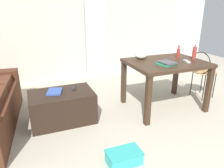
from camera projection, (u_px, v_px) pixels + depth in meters
name	position (u px, v px, depth m)	size (l,w,h in m)	color
ground_plane	(141.00, 119.00, 3.14)	(8.58, 8.58, 0.00)	#B2A893
wall_back	(94.00, 22.00, 4.61)	(5.90, 0.10, 2.45)	silver
curtains	(96.00, 30.00, 4.60)	(4.03, 0.03, 2.10)	beige
coffee_table	(62.00, 107.00, 3.02)	(0.87, 0.56, 0.43)	black
craft_table	(166.00, 68.00, 3.28)	(1.15, 0.88, 0.76)	#382619
wire_chair	(203.00, 69.00, 3.68)	(0.38, 0.40, 0.84)	#B7844C
bottle_near	(178.00, 53.00, 3.43)	(0.06, 0.06, 0.20)	#99332D
bottle_far	(194.00, 53.00, 3.33)	(0.06, 0.06, 0.23)	#99332D
bowl	(141.00, 55.00, 3.38)	(0.18, 0.18, 0.10)	beige
book_stack	(166.00, 63.00, 3.04)	(0.25, 0.26, 0.05)	#2D7F56
tv_remote_on_table	(187.00, 61.00, 3.20)	(0.05, 0.16, 0.02)	#B7B7B2
tv_remote_primary	(74.00, 88.00, 3.09)	(0.05, 0.15, 0.02)	#232326
magazine	(55.00, 91.00, 2.95)	(0.19, 0.25, 0.02)	#33519E
shoebox	(124.00, 157.00, 2.24)	(0.36, 0.22, 0.14)	#33B2AD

